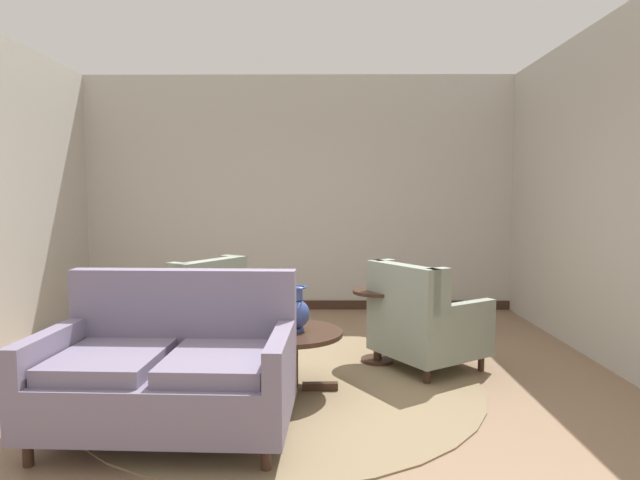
{
  "coord_description": "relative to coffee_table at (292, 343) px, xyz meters",
  "views": [
    {
      "loc": [
        0.34,
        -3.93,
        1.52
      ],
      "look_at": [
        0.31,
        0.68,
        1.15
      ],
      "focal_mm": 29.74,
      "sensor_mm": 36.0,
      "label": 1
    }
  ],
  "objects": [
    {
      "name": "baseboard_back",
      "position": [
        -0.09,
        3.08,
        -0.33
      ],
      "size": [
        5.8,
        0.03,
        0.12
      ],
      "primitive_type": "cube",
      "color": "#382319",
      "rests_on": "ground"
    },
    {
      "name": "ground",
      "position": [
        -0.09,
        -0.11,
        -0.39
      ],
      "size": [
        9.1,
        9.1,
        0.0
      ],
      "primitive_type": "plane",
      "color": "#896B51"
    },
    {
      "name": "coffee_table",
      "position": [
        0.0,
        0.0,
        0.0
      ],
      "size": [
        0.79,
        0.79,
        0.49
      ],
      "color": "#382319",
      "rests_on": "ground"
    },
    {
      "name": "wall_right",
      "position": [
        2.81,
        0.86,
        1.18
      ],
      "size": [
        0.08,
        4.55,
        3.14
      ],
      "primitive_type": "cube",
      "color": "#BCB7AD",
      "rests_on": "ground"
    },
    {
      "name": "porcelain_vase",
      "position": [
        0.04,
        -0.0,
        0.25
      ],
      "size": [
        0.2,
        0.2,
        0.35
      ],
      "color": "#384C93",
      "rests_on": "coffee_table"
    },
    {
      "name": "area_rug",
      "position": [
        -0.09,
        0.19,
        -0.38
      ],
      "size": [
        3.22,
        3.22,
        0.01
      ],
      "primitive_type": "cylinder",
      "color": "#847051",
      "rests_on": "ground"
    },
    {
      "name": "armchair_far_left",
      "position": [
        -0.98,
        0.9,
        0.03
      ],
      "size": [
        1.09,
        1.09,
        0.95
      ],
      "rotation": [
        0.0,
        0.0,
        4.16
      ],
      "color": "gray",
      "rests_on": "ground"
    },
    {
      "name": "wall_back",
      "position": [
        -0.09,
        3.14,
        1.18
      ],
      "size": [
        5.96,
        0.08,
        3.14
      ],
      "primitive_type": "cube",
      "color": "#BCB7AD",
      "rests_on": "ground"
    },
    {
      "name": "side_table",
      "position": [
        0.74,
        0.74,
        0.02
      ],
      "size": [
        0.46,
        0.46,
        0.68
      ],
      "color": "#382319",
      "rests_on": "ground"
    },
    {
      "name": "settee",
      "position": [
        -0.73,
        -0.75,
        0.03
      ],
      "size": [
        1.59,
        0.96,
        1.02
      ],
      "rotation": [
        0.0,
        0.0,
        -0.03
      ],
      "color": "slate",
      "rests_on": "ground"
    },
    {
      "name": "armchair_back_corner",
      "position": [
        1.13,
        0.58,
        0.03
      ],
      "size": [
        1.1,
        1.1,
        0.95
      ],
      "rotation": [
        0.0,
        0.0,
        2.14
      ],
      "color": "gray",
      "rests_on": "ground"
    }
  ]
}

